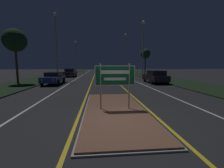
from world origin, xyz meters
The scene contains 21 objects.
ground_plane centered at (0.00, 0.00, 0.00)m, with size 160.00×160.00×0.00m, color #232326.
median_island centered at (0.00, 1.38, 0.04)m, with size 2.82×7.12×0.10m.
verge_left centered at (-9.50, 20.00, 0.04)m, with size 5.00×100.00×0.08m.
verge_right centered at (9.50, 20.00, 0.04)m, with size 5.00×100.00×0.08m.
centre_line_yellow_left centered at (-1.60, 25.00, 0.00)m, with size 0.12×70.00×0.01m.
centre_line_yellow_right centered at (1.60, 25.00, 0.00)m, with size 0.12×70.00×0.01m.
lane_line_white_left centered at (-4.20, 25.00, 0.00)m, with size 0.12×70.00×0.01m.
lane_line_white_right centered at (4.20, 25.00, 0.00)m, with size 0.12×70.00×0.01m.
edge_line_white_left centered at (-7.20, 25.00, 0.00)m, with size 0.10×70.00×0.01m.
edge_line_white_right centered at (7.20, 25.00, 0.00)m, with size 0.10×70.00×0.01m.
highway_sign centered at (0.00, 1.38, 1.56)m, with size 1.84×0.07×2.10m.
streetlight_left_near centered at (-6.56, 16.61, 5.83)m, with size 0.50×0.50×9.28m.
streetlight_left_far centered at (-6.54, 35.39, 5.78)m, with size 0.58×0.58×8.47m.
streetlight_right_near centered at (6.12, 17.44, 6.01)m, with size 0.58×0.58×8.80m.
streetlight_right_far centered at (6.44, 34.09, 7.07)m, with size 0.62×0.62×10.29m.
car_receding_0 centered at (6.10, 11.97, 0.78)m, with size 1.98×4.19×1.52m.
car_receding_1 centered at (2.31, 19.70, 0.78)m, with size 1.97×4.64×1.46m.
car_approaching_0 centered at (-5.79, 11.96, 0.72)m, with size 1.84×4.30×1.36m.
car_approaching_1 centered at (-6.07, 23.55, 0.80)m, with size 1.99×4.78×1.52m.
roadside_palm_left centered at (-9.90, 12.46, 4.84)m, with size 2.49×2.49×6.04m.
roadside_palm_right centered at (8.70, 24.30, 4.40)m, with size 1.96×1.96×5.38m.
Camera 1 is at (-0.76, -5.42, 2.11)m, focal length 24.00 mm.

